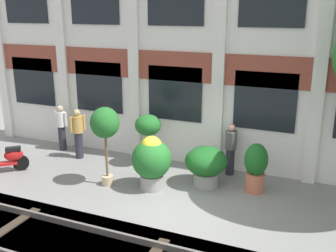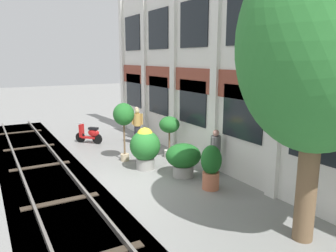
{
  "view_description": "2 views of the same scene",
  "coord_description": "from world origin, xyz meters",
  "px_view_note": "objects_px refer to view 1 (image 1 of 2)",
  "views": [
    {
      "loc": [
        3.06,
        -8.35,
        4.81
      ],
      "look_at": [
        -1.03,
        1.39,
        1.63
      ],
      "focal_mm": 42.0,
      "sensor_mm": 36.0,
      "label": 1
    },
    {
      "loc": [
        8.97,
        -4.23,
        3.93
      ],
      "look_at": [
        -1.19,
        1.59,
        1.48
      ],
      "focal_mm": 35.0,
      "sensor_mm": 36.0,
      "label": 2
    }
  ],
  "objects_px": {
    "resident_near_plants": "(231,148)",
    "potted_plant_fluted_column": "(152,160)",
    "resident_by_doorway": "(78,132)",
    "resident_watching_tracks": "(61,126)",
    "potted_plant_ribbed_drum": "(206,164)",
    "scooter_near_curb": "(7,158)",
    "potted_plant_glazed_jar": "(256,166)",
    "potted_plant_terracotta_small": "(148,129)",
    "potted_plant_low_pan": "(105,126)"
  },
  "relations": [
    {
      "from": "potted_plant_low_pan",
      "to": "scooter_near_curb",
      "type": "relative_size",
      "value": 2.08
    },
    {
      "from": "scooter_near_curb",
      "to": "resident_by_doorway",
      "type": "relative_size",
      "value": 0.65
    },
    {
      "from": "potted_plant_fluted_column",
      "to": "resident_near_plants",
      "type": "relative_size",
      "value": 0.96
    },
    {
      "from": "potted_plant_glazed_jar",
      "to": "resident_watching_tracks",
      "type": "xyz_separation_m",
      "value": [
        -6.86,
        0.67,
        0.12
      ]
    },
    {
      "from": "potted_plant_fluted_column",
      "to": "potted_plant_terracotta_small",
      "type": "bearing_deg",
      "value": 118.66
    },
    {
      "from": "potted_plant_terracotta_small",
      "to": "potted_plant_low_pan",
      "type": "distance_m",
      "value": 1.87
    },
    {
      "from": "potted_plant_ribbed_drum",
      "to": "potted_plant_terracotta_small",
      "type": "bearing_deg",
      "value": 162.09
    },
    {
      "from": "potted_plant_fluted_column",
      "to": "potted_plant_low_pan",
      "type": "xyz_separation_m",
      "value": [
        -1.26,
        -0.28,
        0.9
      ]
    },
    {
      "from": "potted_plant_glazed_jar",
      "to": "potted_plant_fluted_column",
      "type": "relative_size",
      "value": 0.9
    },
    {
      "from": "potted_plant_fluted_column",
      "to": "resident_by_doorway",
      "type": "relative_size",
      "value": 0.91
    },
    {
      "from": "resident_by_doorway",
      "to": "resident_watching_tracks",
      "type": "height_order",
      "value": "resident_by_doorway"
    },
    {
      "from": "resident_watching_tracks",
      "to": "resident_near_plants",
      "type": "bearing_deg",
      "value": 97.03
    },
    {
      "from": "potted_plant_terracotta_small",
      "to": "potted_plant_fluted_column",
      "type": "relative_size",
      "value": 1.1
    },
    {
      "from": "potted_plant_terracotta_small",
      "to": "potted_plant_low_pan",
      "type": "xyz_separation_m",
      "value": [
        -0.46,
        -1.74,
        0.53
      ]
    },
    {
      "from": "potted_plant_fluted_column",
      "to": "scooter_near_curb",
      "type": "xyz_separation_m",
      "value": [
        -4.53,
        -0.67,
        -0.41
      ]
    },
    {
      "from": "potted_plant_fluted_column",
      "to": "resident_watching_tracks",
      "type": "distance_m",
      "value": 4.49
    },
    {
      "from": "potted_plant_glazed_jar",
      "to": "potted_plant_low_pan",
      "type": "xyz_separation_m",
      "value": [
        -3.91,
        -1.19,
        1.0
      ]
    },
    {
      "from": "potted_plant_glazed_jar",
      "to": "potted_plant_ribbed_drum",
      "type": "bearing_deg",
      "value": -174.2
    },
    {
      "from": "potted_plant_glazed_jar",
      "to": "resident_near_plants",
      "type": "relative_size",
      "value": 0.87
    },
    {
      "from": "potted_plant_glazed_jar",
      "to": "scooter_near_curb",
      "type": "relative_size",
      "value": 1.26
    },
    {
      "from": "potted_plant_terracotta_small",
      "to": "resident_by_doorway",
      "type": "distance_m",
      "value": 2.45
    },
    {
      "from": "resident_by_doorway",
      "to": "potted_plant_glazed_jar",
      "type": "bearing_deg",
      "value": 33.09
    },
    {
      "from": "potted_plant_glazed_jar",
      "to": "resident_watching_tracks",
      "type": "bearing_deg",
      "value": 174.4
    },
    {
      "from": "potted_plant_low_pan",
      "to": "resident_watching_tracks",
      "type": "distance_m",
      "value": 3.6
    },
    {
      "from": "potted_plant_ribbed_drum",
      "to": "resident_near_plants",
      "type": "distance_m",
      "value": 1.11
    },
    {
      "from": "potted_plant_terracotta_small",
      "to": "scooter_near_curb",
      "type": "bearing_deg",
      "value": -150.3
    },
    {
      "from": "potted_plant_low_pan",
      "to": "resident_by_doorway",
      "type": "height_order",
      "value": "potted_plant_low_pan"
    },
    {
      "from": "potted_plant_terracotta_small",
      "to": "resident_watching_tracks",
      "type": "height_order",
      "value": "potted_plant_terracotta_small"
    },
    {
      "from": "potted_plant_terracotta_small",
      "to": "potted_plant_low_pan",
      "type": "relative_size",
      "value": 0.74
    },
    {
      "from": "potted_plant_fluted_column",
      "to": "potted_plant_low_pan",
      "type": "distance_m",
      "value": 1.57
    },
    {
      "from": "scooter_near_curb",
      "to": "resident_near_plants",
      "type": "xyz_separation_m",
      "value": [
        6.28,
        2.45,
        0.41
      ]
    },
    {
      "from": "potted_plant_ribbed_drum",
      "to": "resident_near_plants",
      "type": "height_order",
      "value": "resident_near_plants"
    },
    {
      "from": "scooter_near_curb",
      "to": "resident_near_plants",
      "type": "bearing_deg",
      "value": 159.47
    },
    {
      "from": "potted_plant_ribbed_drum",
      "to": "resident_near_plants",
      "type": "xyz_separation_m",
      "value": [
        0.44,
        1.01,
        0.2
      ]
    },
    {
      "from": "resident_near_plants",
      "to": "potted_plant_ribbed_drum",
      "type": "bearing_deg",
      "value": 45.07
    },
    {
      "from": "potted_plant_fluted_column",
      "to": "scooter_near_curb",
      "type": "relative_size",
      "value": 1.4
    },
    {
      "from": "resident_near_plants",
      "to": "potted_plant_fluted_column",
      "type": "bearing_deg",
      "value": 24.21
    },
    {
      "from": "scooter_near_curb",
      "to": "resident_watching_tracks",
      "type": "distance_m",
      "value": 2.32
    },
    {
      "from": "potted_plant_ribbed_drum",
      "to": "resident_watching_tracks",
      "type": "height_order",
      "value": "resident_watching_tracks"
    },
    {
      "from": "scooter_near_curb",
      "to": "resident_watching_tracks",
      "type": "relative_size",
      "value": 0.68
    },
    {
      "from": "potted_plant_low_pan",
      "to": "resident_by_doorway",
      "type": "bearing_deg",
      "value": 143.56
    },
    {
      "from": "potted_plant_glazed_jar",
      "to": "potted_plant_low_pan",
      "type": "distance_m",
      "value": 4.21
    },
    {
      "from": "resident_by_doorway",
      "to": "resident_watching_tracks",
      "type": "xyz_separation_m",
      "value": [
        -0.99,
        0.42,
        -0.04
      ]
    },
    {
      "from": "scooter_near_curb",
      "to": "resident_by_doorway",
      "type": "height_order",
      "value": "resident_by_doorway"
    },
    {
      "from": "potted_plant_ribbed_drum",
      "to": "resident_watching_tracks",
      "type": "bearing_deg",
      "value": 171.65
    },
    {
      "from": "resident_by_doorway",
      "to": "potted_plant_low_pan",
      "type": "bearing_deg",
      "value": -0.88
    },
    {
      "from": "potted_plant_fluted_column",
      "to": "resident_by_doorway",
      "type": "xyz_separation_m",
      "value": [
        -3.21,
        1.17,
        0.05
      ]
    },
    {
      "from": "resident_watching_tracks",
      "to": "potted_plant_fluted_column",
      "type": "bearing_deg",
      "value": 74.43
    },
    {
      "from": "potted_plant_ribbed_drum",
      "to": "scooter_near_curb",
      "type": "relative_size",
      "value": 1.09
    },
    {
      "from": "resident_watching_tracks",
      "to": "potted_plant_glazed_jar",
      "type": "bearing_deg",
      "value": 89.55
    }
  ]
}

